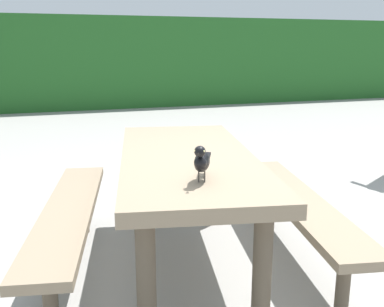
% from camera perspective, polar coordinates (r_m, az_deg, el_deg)
% --- Properties ---
extents(ground_plane, '(60.00, 60.00, 0.00)m').
position_cam_1_polar(ground_plane, '(2.78, 5.75, -15.34)').
color(ground_plane, gray).
extents(hedge_wall, '(28.00, 2.30, 1.99)m').
position_cam_1_polar(hedge_wall, '(10.82, -12.81, 11.60)').
color(hedge_wall, '#235B23').
rests_on(hedge_wall, ground).
extents(picnic_table_foreground, '(1.97, 1.99, 0.74)m').
position_cam_1_polar(picnic_table_foreground, '(2.61, -0.63, -3.94)').
color(picnic_table_foreground, '#84725B').
rests_on(picnic_table_foreground, ground).
extents(bird_grackle, '(0.16, 0.26, 0.18)m').
position_cam_1_polar(bird_grackle, '(2.00, 1.26, -0.97)').
color(bird_grackle, black).
rests_on(bird_grackle, picnic_table_foreground).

